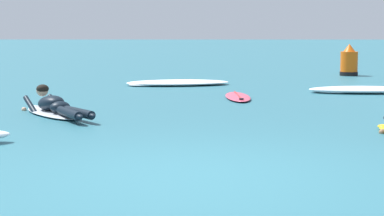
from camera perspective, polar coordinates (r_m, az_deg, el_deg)
The scene contains 6 objects.
ground_plane at distance 16.95m, azimuth 0.28°, elevation 1.79°, with size 120.00×120.00×0.00m, color #2D6B7A.
surfer_far at distance 11.71m, azimuth -11.46°, elevation 0.06°, with size 1.70×2.32×0.54m.
drifting_surfboard at distance 14.27m, azimuth 3.87°, elevation 0.95°, with size 0.56×1.95×0.16m.
whitewater_mid_left at distance 17.44m, azimuth -1.19°, elevation 2.14°, with size 2.79×1.50×0.14m.
whitewater_back at distance 15.89m, azimuth 14.28°, elevation 1.49°, with size 2.54×0.98×0.15m.
channel_marker_buoy at distance 21.32m, azimuth 13.05°, elevation 3.69°, with size 0.55×0.55×0.97m.
Camera 1 is at (0.02, -6.88, 1.51)m, focal length 63.53 mm.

